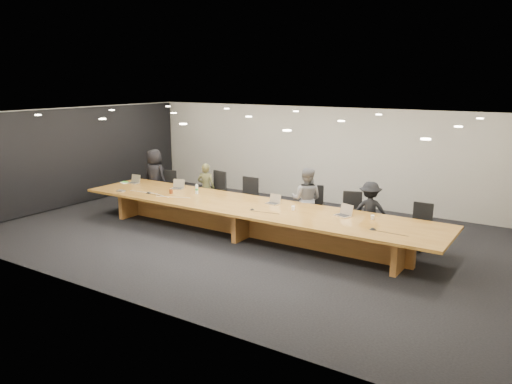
# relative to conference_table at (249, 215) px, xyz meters

# --- Properties ---
(ground) EXTENTS (12.00, 12.00, 0.00)m
(ground) POSITION_rel_conference_table_xyz_m (0.00, 0.00, -0.52)
(ground) COLOR black
(ground) RESTS_ON ground
(back_wall) EXTENTS (12.00, 0.02, 2.80)m
(back_wall) POSITION_rel_conference_table_xyz_m (0.00, 4.00, 0.88)
(back_wall) COLOR #BAB7A9
(back_wall) RESTS_ON ground
(left_wall_panel) EXTENTS (0.08, 7.84, 2.74)m
(left_wall_panel) POSITION_rel_conference_table_xyz_m (-5.94, 0.00, 0.85)
(left_wall_panel) COLOR black
(left_wall_panel) RESTS_ON ground
(conference_table) EXTENTS (9.00, 1.80, 0.75)m
(conference_table) POSITION_rel_conference_table_xyz_m (0.00, 0.00, 0.00)
(conference_table) COLOR brown
(conference_table) RESTS_ON ground
(chair_far_left) EXTENTS (0.61, 0.61, 1.01)m
(chair_far_left) POSITION_rel_conference_table_xyz_m (-3.66, 1.21, -0.02)
(chair_far_left) COLOR black
(chair_far_left) RESTS_ON ground
(chair_left) EXTENTS (0.71, 0.71, 1.16)m
(chair_left) POSITION_rel_conference_table_xyz_m (-1.97, 1.24, 0.06)
(chair_left) COLOR black
(chair_left) RESTS_ON ground
(chair_mid_left) EXTENTS (0.57, 0.57, 1.11)m
(chair_mid_left) POSITION_rel_conference_table_xyz_m (-0.86, 1.16, 0.04)
(chair_mid_left) COLOR black
(chair_mid_left) RESTS_ON ground
(chair_mid_right) EXTENTS (0.67, 0.67, 1.09)m
(chair_mid_right) POSITION_rel_conference_table_xyz_m (0.98, 1.28, 0.02)
(chair_mid_right) COLOR black
(chair_mid_right) RESTS_ON ground
(chair_right) EXTENTS (0.67, 0.67, 1.05)m
(chair_right) POSITION_rel_conference_table_xyz_m (1.99, 1.27, 0.01)
(chair_right) COLOR black
(chair_right) RESTS_ON ground
(chair_far_right) EXTENTS (0.52, 0.52, 1.00)m
(chair_far_right) POSITION_rel_conference_table_xyz_m (3.56, 1.26, -0.02)
(chair_far_right) COLOR black
(chair_far_right) RESTS_ON ground
(person_a) EXTENTS (0.79, 0.51, 1.61)m
(person_a) POSITION_rel_conference_table_xyz_m (-4.04, 1.13, 0.28)
(person_a) COLOR black
(person_a) RESTS_ON ground
(person_b) EXTENTS (0.57, 0.46, 1.35)m
(person_b) POSITION_rel_conference_table_xyz_m (-2.21, 1.22, 0.16)
(person_b) COLOR #3D3D21
(person_b) RESTS_ON ground
(person_c) EXTENTS (0.86, 0.74, 1.54)m
(person_c) POSITION_rel_conference_table_xyz_m (0.90, 1.12, 0.25)
(person_c) COLOR #5A5A5D
(person_c) RESTS_ON ground
(person_d) EXTENTS (1.00, 0.79, 1.35)m
(person_d) POSITION_rel_conference_table_xyz_m (2.43, 1.26, 0.15)
(person_d) COLOR black
(person_d) RESTS_ON ground
(laptop_a) EXTENTS (0.31, 0.24, 0.24)m
(laptop_a) POSITION_rel_conference_table_xyz_m (-4.07, 0.31, 0.35)
(laptop_a) COLOR #BFB492
(laptop_a) RESTS_ON conference_table
(laptop_b) EXTENTS (0.37, 0.31, 0.25)m
(laptop_b) POSITION_rel_conference_table_xyz_m (-2.55, 0.42, 0.36)
(laptop_b) COLOR tan
(laptop_b) RESTS_ON conference_table
(laptop_d) EXTENTS (0.31, 0.23, 0.23)m
(laptop_d) POSITION_rel_conference_table_xyz_m (0.41, 0.39, 0.34)
(laptop_d) COLOR #C5B396
(laptop_d) RESTS_ON conference_table
(laptop_e) EXTENTS (0.39, 0.33, 0.26)m
(laptop_e) POSITION_rel_conference_table_xyz_m (2.20, 0.28, 0.36)
(laptop_e) COLOR #BFAA92
(laptop_e) RESTS_ON conference_table
(water_bottle) EXTENTS (0.09, 0.09, 0.23)m
(water_bottle) POSITION_rel_conference_table_xyz_m (-1.74, 0.25, 0.35)
(water_bottle) COLOR silver
(water_bottle) RESTS_ON conference_table
(amber_mug) EXTENTS (0.11, 0.11, 0.11)m
(amber_mug) POSITION_rel_conference_table_xyz_m (-2.31, -0.09, 0.29)
(amber_mug) COLOR maroon
(amber_mug) RESTS_ON conference_table
(paper_cup_near) EXTENTS (0.10, 0.10, 0.10)m
(paper_cup_near) POSITION_rel_conference_table_xyz_m (1.08, 0.14, 0.28)
(paper_cup_near) COLOR white
(paper_cup_near) RESTS_ON conference_table
(paper_cup_far) EXTENTS (0.10, 0.10, 0.09)m
(paper_cup_far) POSITION_rel_conference_table_xyz_m (2.81, 0.38, 0.27)
(paper_cup_far) COLOR silver
(paper_cup_far) RESTS_ON conference_table
(notepad) EXTENTS (0.30, 0.27, 0.01)m
(notepad) POSITION_rel_conference_table_xyz_m (-4.30, 0.22, 0.24)
(notepad) COLOR white
(notepad) RESTS_ON conference_table
(lime_gadget) EXTENTS (0.17, 0.12, 0.02)m
(lime_gadget) POSITION_rel_conference_table_xyz_m (-4.30, 0.22, 0.26)
(lime_gadget) COLOR green
(lime_gadget) RESTS_ON notepad
(av_box) EXTENTS (0.20, 0.16, 0.03)m
(av_box) POSITION_rel_conference_table_xyz_m (-3.57, -0.60, 0.24)
(av_box) COLOR #AAABAF
(av_box) RESTS_ON conference_table
(mic_left) EXTENTS (0.15, 0.15, 0.03)m
(mic_left) POSITION_rel_conference_table_xyz_m (-2.82, -0.37, 0.25)
(mic_left) COLOR black
(mic_left) RESTS_ON conference_table
(mic_center) EXTENTS (0.14, 0.14, 0.03)m
(mic_center) POSITION_rel_conference_table_xyz_m (0.29, -0.31, 0.24)
(mic_center) COLOR black
(mic_center) RESTS_ON conference_table
(mic_right) EXTENTS (0.15, 0.15, 0.03)m
(mic_right) POSITION_rel_conference_table_xyz_m (3.07, -0.31, 0.25)
(mic_right) COLOR black
(mic_right) RESTS_ON conference_table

